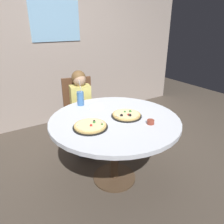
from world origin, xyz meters
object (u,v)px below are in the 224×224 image
at_px(diner_child, 83,116).
at_px(chair_wooden, 79,108).
at_px(dining_table, 115,126).
at_px(pizza_veggie, 90,126).
at_px(plate_small, 97,107).
at_px(pizza_cheese, 126,115).
at_px(soda_cup, 80,98).
at_px(sauce_bowl, 151,122).

bearing_deg(diner_child, chair_wooden, 79.40).
bearing_deg(chair_wooden, diner_child, -100.60).
xyz_separation_m(dining_table, pizza_veggie, (-0.30, -0.06, 0.10)).
bearing_deg(plate_small, pizza_cheese, -70.78).
height_order(chair_wooden, soda_cup, soda_cup).
bearing_deg(chair_wooden, soda_cup, -109.98).
bearing_deg(sauce_bowl, dining_table, 127.10).
relative_size(chair_wooden, pizza_veggie, 2.95).
bearing_deg(pizza_cheese, dining_table, 167.30).
distance_m(chair_wooden, soda_cup, 0.54).
relative_size(pizza_veggie, sauce_bowl, 4.61).
height_order(pizza_veggie, pizza_cheese, pizza_cheese).
relative_size(pizza_veggie, pizza_cheese, 1.04).
bearing_deg(diner_child, plate_small, -89.39).
distance_m(dining_table, soda_cup, 0.56).
distance_m(pizza_veggie, sauce_bowl, 0.57).
height_order(pizza_cheese, soda_cup, soda_cup).
bearing_deg(dining_table, plate_small, 91.73).
distance_m(soda_cup, plate_small, 0.21).
bearing_deg(pizza_veggie, dining_table, 10.40).
bearing_deg(sauce_bowl, pizza_cheese, 109.71).
bearing_deg(diner_child, sauce_bowl, -77.44).
height_order(dining_table, pizza_veggie, pizza_veggie).
relative_size(dining_table, chair_wooden, 1.38).
distance_m(pizza_cheese, soda_cup, 0.61).
distance_m(soda_cup, sauce_bowl, 0.89).
bearing_deg(soda_cup, plate_small, -52.29).
distance_m(chair_wooden, sauce_bowl, 1.27).
distance_m(diner_child, sauce_bowl, 1.11).
xyz_separation_m(diner_child, sauce_bowl, (0.23, -1.05, 0.29)).
relative_size(chair_wooden, sauce_bowl, 13.57).
height_order(diner_child, pizza_veggie, diner_child).
bearing_deg(pizza_veggie, plate_small, 55.34).
height_order(pizza_veggie, soda_cup, soda_cup).
bearing_deg(pizza_veggie, pizza_cheese, 3.61).
relative_size(chair_wooden, pizza_cheese, 3.05).
height_order(chair_wooden, diner_child, diner_child).
bearing_deg(soda_cup, pizza_veggie, -106.07).
xyz_separation_m(pizza_cheese, soda_cup, (-0.26, 0.55, 0.06)).
bearing_deg(chair_wooden, dining_table, -91.12).
relative_size(pizza_cheese, soda_cup, 1.01).
xyz_separation_m(chair_wooden, soda_cup, (-0.15, -0.42, 0.30)).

